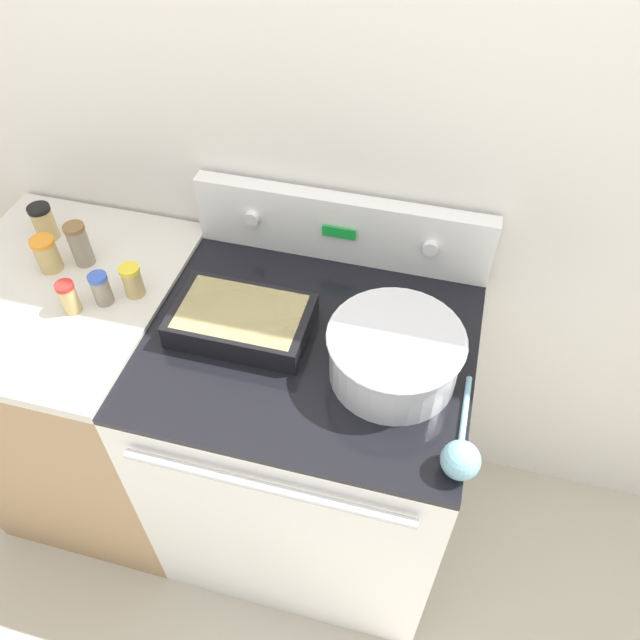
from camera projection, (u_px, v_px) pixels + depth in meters
ground_plane at (285, 611)px, 1.98m from camera, size 12.00×12.00×0.00m
kitchen_wall at (350, 142)px, 1.54m from camera, size 8.00×0.05×2.50m
stove_range at (312, 442)px, 1.86m from camera, size 0.80×0.72×0.93m
control_panel at (342, 228)px, 1.66m from camera, size 0.80×0.07×0.20m
side_counter at (99, 392)px, 1.98m from camera, size 0.60×0.69×0.94m
mixing_bowl at (395, 353)px, 1.40m from camera, size 0.31×0.31×0.13m
casserole_dish at (242, 319)px, 1.52m from camera, size 0.34×0.21×0.07m
ladle at (461, 457)px, 1.26m from camera, size 0.08×0.28×0.08m
spice_jar_yellow_cap at (132, 281)px, 1.59m from camera, size 0.05×0.05×0.09m
spice_jar_blue_cap at (101, 289)px, 1.57m from camera, size 0.05×0.05×0.09m
spice_jar_red_cap at (69, 297)px, 1.55m from camera, size 0.05×0.05×0.09m
spice_jar_brown_cap at (80, 244)px, 1.66m from camera, size 0.06×0.06×0.12m
spice_jar_orange_cap at (47, 254)px, 1.65m from camera, size 0.06×0.06×0.10m
spice_jar_black_cap at (44, 222)px, 1.74m from camera, size 0.06×0.06×0.10m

